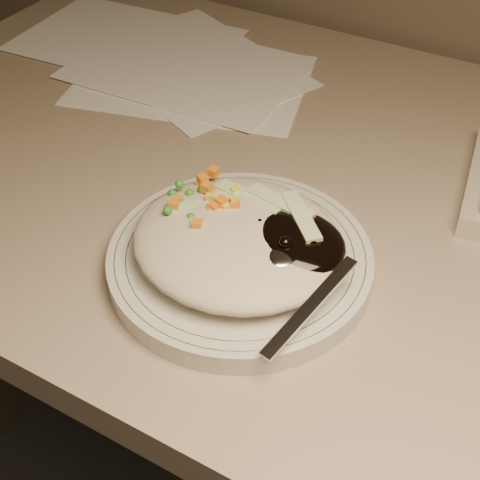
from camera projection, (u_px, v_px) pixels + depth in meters
The scene contains 5 objects.
desk at pixel (383, 334), 0.83m from camera, with size 1.40×0.70×0.74m.
plate at pixel (240, 261), 0.62m from camera, with size 0.24×0.24×0.02m, color silver.
plate_rim at pixel (240, 253), 0.61m from camera, with size 0.23×0.23×0.00m.
meal at pixel (244, 237), 0.60m from camera, with size 0.20×0.19×0.05m.
papers at pixel (174, 62), 0.92m from camera, with size 0.48×0.33×0.00m.
Camera 1 is at (0.11, 0.83, 1.18)m, focal length 50.00 mm.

